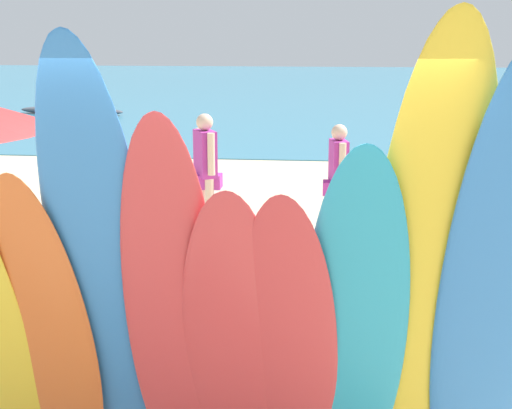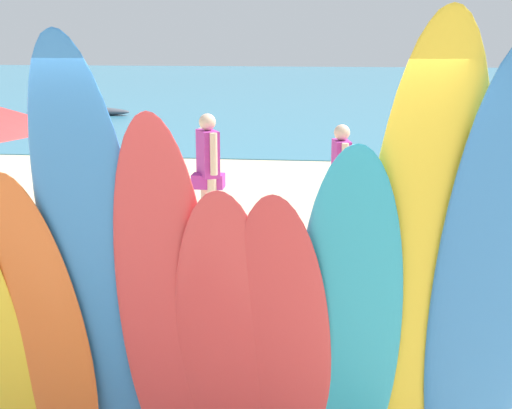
{
  "view_description": "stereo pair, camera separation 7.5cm",
  "coord_description": "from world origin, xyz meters",
  "px_view_note": "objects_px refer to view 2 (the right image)",
  "views": [
    {
      "loc": [
        0.65,
        -4.05,
        2.61
      ],
      "look_at": [
        0.0,
        2.16,
        1.09
      ],
      "focal_mm": 49.92,
      "sensor_mm": 36.0,
      "label": 1
    },
    {
      "loc": [
        0.73,
        -4.04,
        2.61
      ],
      "look_at": [
        0.0,
        2.16,
        1.09
      ],
      "focal_mm": 49.92,
      "sensor_mm": 36.0,
      "label": 2
    }
  ],
  "objects_px": {
    "surfboard_red_4": "(168,320)",
    "beachgoer_strolling": "(208,165)",
    "surfboard_yellow_8": "(418,289)",
    "surfboard_blue_3": "(101,287)",
    "surfboard_teal_7": "(347,339)",
    "distant_boat": "(78,111)",
    "surfboard_red_5": "(228,351)",
    "surfboard_orange_2": "(45,338)",
    "surfboard_blue_9": "(487,303)",
    "surfboard_red_6": "(282,356)",
    "beachgoer_near_rack": "(341,173)",
    "surfboard_rack": "(216,369)"
  },
  "relations": [
    {
      "from": "surfboard_red_6",
      "to": "surfboard_teal_7",
      "type": "height_order",
      "value": "surfboard_teal_7"
    },
    {
      "from": "surfboard_yellow_8",
      "to": "surfboard_blue_9",
      "type": "relative_size",
      "value": 1.04
    },
    {
      "from": "surfboard_orange_2",
      "to": "surfboard_blue_9",
      "type": "relative_size",
      "value": 0.75
    },
    {
      "from": "surfboard_red_4",
      "to": "distant_boat",
      "type": "xyz_separation_m",
      "value": [
        -7.49,
        18.7,
        -1.01
      ]
    },
    {
      "from": "surfboard_red_4",
      "to": "beachgoer_strolling",
      "type": "xyz_separation_m",
      "value": [
        -0.82,
        5.57,
        -0.23
      ]
    },
    {
      "from": "surfboard_red_6",
      "to": "surfboard_blue_3",
      "type": "bearing_deg",
      "value": -172.26
    },
    {
      "from": "surfboard_yellow_8",
      "to": "surfboard_blue_9",
      "type": "distance_m",
      "value": 0.34
    },
    {
      "from": "surfboard_blue_3",
      "to": "surfboard_red_6",
      "type": "height_order",
      "value": "surfboard_blue_3"
    },
    {
      "from": "surfboard_rack",
      "to": "surfboard_red_4",
      "type": "distance_m",
      "value": 0.89
    },
    {
      "from": "surfboard_teal_7",
      "to": "beachgoer_strolling",
      "type": "bearing_deg",
      "value": 105.14
    },
    {
      "from": "beachgoer_near_rack",
      "to": "distant_boat",
      "type": "xyz_separation_m",
      "value": [
        -8.39,
        13.15,
        -0.72
      ]
    },
    {
      "from": "surfboard_rack",
      "to": "surfboard_red_4",
      "type": "xyz_separation_m",
      "value": [
        -0.13,
        -0.65,
        0.6
      ]
    },
    {
      "from": "surfboard_red_6",
      "to": "surfboard_blue_9",
      "type": "bearing_deg",
      "value": 1.15
    },
    {
      "from": "surfboard_teal_7",
      "to": "surfboard_red_4",
      "type": "bearing_deg",
      "value": 179.09
    },
    {
      "from": "surfboard_red_6",
      "to": "surfboard_red_5",
      "type": "bearing_deg",
      "value": -177.17
    },
    {
      "from": "surfboard_blue_3",
      "to": "surfboard_teal_7",
      "type": "relative_size",
      "value": 1.24
    },
    {
      "from": "surfboard_teal_7",
      "to": "distant_boat",
      "type": "xyz_separation_m",
      "value": [
        -8.42,
        18.68,
        -0.95
      ]
    },
    {
      "from": "beachgoer_strolling",
      "to": "distant_boat",
      "type": "height_order",
      "value": "beachgoer_strolling"
    },
    {
      "from": "surfboard_red_5",
      "to": "surfboard_orange_2",
      "type": "bearing_deg",
      "value": 178.68
    },
    {
      "from": "surfboard_blue_9",
      "to": "beachgoer_near_rack",
      "type": "bearing_deg",
      "value": 94.76
    },
    {
      "from": "surfboard_orange_2",
      "to": "surfboard_red_6",
      "type": "height_order",
      "value": "surfboard_orange_2"
    },
    {
      "from": "surfboard_rack",
      "to": "beachgoer_near_rack",
      "type": "height_order",
      "value": "beachgoer_near_rack"
    },
    {
      "from": "surfboard_rack",
      "to": "surfboard_red_4",
      "type": "height_order",
      "value": "surfboard_red_4"
    },
    {
      "from": "beachgoer_strolling",
      "to": "surfboard_blue_9",
      "type": "bearing_deg",
      "value": 176.14
    },
    {
      "from": "surfboard_yellow_8",
      "to": "surfboard_orange_2",
      "type": "bearing_deg",
      "value": 175.22
    },
    {
      "from": "surfboard_red_6",
      "to": "beachgoer_strolling",
      "type": "bearing_deg",
      "value": 108.42
    },
    {
      "from": "surfboard_teal_7",
      "to": "distant_boat",
      "type": "distance_m",
      "value": 20.51
    },
    {
      "from": "surfboard_orange_2",
      "to": "surfboard_yellow_8",
      "type": "bearing_deg",
      "value": 2.77
    },
    {
      "from": "surfboard_red_4",
      "to": "beachgoer_near_rack",
      "type": "xyz_separation_m",
      "value": [
        0.9,
        5.56,
        -0.29
      ]
    },
    {
      "from": "surfboard_orange_2",
      "to": "surfboard_teal_7",
      "type": "distance_m",
      "value": 1.63
    },
    {
      "from": "surfboard_rack",
      "to": "surfboard_red_5",
      "type": "xyz_separation_m",
      "value": [
        0.17,
        -0.61,
        0.42
      ]
    },
    {
      "from": "surfboard_orange_2",
      "to": "surfboard_red_4",
      "type": "relative_size",
      "value": 0.87
    },
    {
      "from": "surfboard_blue_9",
      "to": "beachgoer_strolling",
      "type": "xyz_separation_m",
      "value": [
        -2.42,
        5.58,
        -0.4
      ]
    },
    {
      "from": "surfboard_red_5",
      "to": "beachgoer_strolling",
      "type": "height_order",
      "value": "surfboard_red_5"
    },
    {
      "from": "surfboard_blue_3",
      "to": "beachgoer_strolling",
      "type": "xyz_separation_m",
      "value": [
        -0.47,
        5.59,
        -0.41
      ]
    },
    {
      "from": "beachgoer_near_rack",
      "to": "beachgoer_strolling",
      "type": "bearing_deg",
      "value": 78.89
    },
    {
      "from": "surfboard_yellow_8",
      "to": "beachgoer_near_rack",
      "type": "relative_size",
      "value": 1.92
    },
    {
      "from": "surfboard_yellow_8",
      "to": "beachgoer_strolling",
      "type": "xyz_separation_m",
      "value": [
        -2.09,
        5.56,
        -0.45
      ]
    },
    {
      "from": "surfboard_rack",
      "to": "surfboard_orange_2",
      "type": "bearing_deg",
      "value": -143.34
    },
    {
      "from": "surfboard_teal_7",
      "to": "surfboard_rack",
      "type": "bearing_deg",
      "value": 139.48
    },
    {
      "from": "surfboard_rack",
      "to": "surfboard_red_5",
      "type": "height_order",
      "value": "surfboard_red_5"
    },
    {
      "from": "surfboard_blue_9",
      "to": "beachgoer_strolling",
      "type": "bearing_deg",
      "value": 110.99
    },
    {
      "from": "surfboard_teal_7",
      "to": "beachgoer_near_rack",
      "type": "height_order",
      "value": "surfboard_teal_7"
    },
    {
      "from": "surfboard_rack",
      "to": "surfboard_red_6",
      "type": "height_order",
      "value": "surfboard_red_6"
    },
    {
      "from": "surfboard_blue_9",
      "to": "distant_boat",
      "type": "bearing_deg",
      "value": 113.46
    },
    {
      "from": "surfboard_red_4",
      "to": "surfboard_blue_9",
      "type": "height_order",
      "value": "surfboard_blue_9"
    },
    {
      "from": "beachgoer_strolling",
      "to": "distant_boat",
      "type": "bearing_deg",
      "value": -0.38
    },
    {
      "from": "surfboard_orange_2",
      "to": "surfboard_teal_7",
      "type": "xyz_separation_m",
      "value": [
        1.63,
        -0.01,
        0.08
      ]
    },
    {
      "from": "surfboard_blue_3",
      "to": "surfboard_blue_9",
      "type": "height_order",
      "value": "surfboard_blue_3"
    },
    {
      "from": "surfboard_yellow_8",
      "to": "surfboard_blue_3",
      "type": "bearing_deg",
      "value": 176.99
    }
  ]
}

